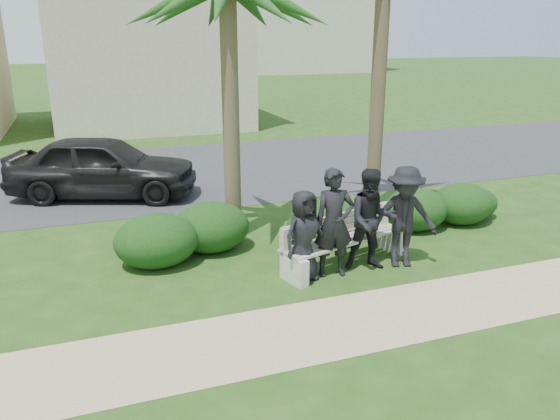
# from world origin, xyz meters

# --- Properties ---
(ground) EXTENTS (160.00, 160.00, 0.00)m
(ground) POSITION_xyz_m (0.00, 0.00, 0.00)
(ground) COLOR #1E4313
(ground) RESTS_ON ground
(footpath) EXTENTS (30.00, 1.60, 0.01)m
(footpath) POSITION_xyz_m (0.00, -1.80, 0.00)
(footpath) COLOR tan
(footpath) RESTS_ON ground
(asphalt_street) EXTENTS (160.00, 8.00, 0.01)m
(asphalt_street) POSITION_xyz_m (0.00, 8.00, 0.00)
(asphalt_street) COLOR #2D2D30
(asphalt_street) RESTS_ON ground
(stucco_bldg_right) EXTENTS (8.40, 8.40, 7.30)m
(stucco_bldg_right) POSITION_xyz_m (-1.00, 18.00, 3.66)
(stucco_bldg_right) COLOR #C2B191
(stucco_bldg_right) RESTS_ON ground
(park_bench) EXTENTS (2.65, 1.26, 0.87)m
(park_bench) POSITION_xyz_m (0.15, 0.08, 0.39)
(park_bench) COLOR #AC9F90
(park_bench) RESTS_ON ground
(man_a) EXTENTS (0.85, 0.67, 1.53)m
(man_a) POSITION_xyz_m (-0.77, -0.22, 0.77)
(man_a) COLOR black
(man_a) RESTS_ON ground
(man_b) EXTENTS (0.73, 0.54, 1.84)m
(man_b) POSITION_xyz_m (-0.23, -0.22, 0.92)
(man_b) COLOR black
(man_b) RESTS_ON ground
(man_c) EXTENTS (1.00, 0.86, 1.77)m
(man_c) POSITION_xyz_m (0.48, -0.20, 0.89)
(man_c) COLOR black
(man_c) RESTS_ON ground
(man_d) EXTENTS (1.30, 0.97, 1.79)m
(man_d) POSITION_xyz_m (1.07, -0.28, 0.90)
(man_d) COLOR black
(man_d) RESTS_ON ground
(hedge_a) EXTENTS (1.47, 1.21, 0.96)m
(hedge_a) POSITION_xyz_m (-2.97, 1.22, 0.48)
(hedge_a) COLOR black
(hedge_a) RESTS_ON ground
(hedge_b) EXTENTS (1.47, 1.21, 0.96)m
(hedge_b) POSITION_xyz_m (-1.91, 1.59, 0.48)
(hedge_b) COLOR black
(hedge_b) RESTS_ON ground
(hedge_c) EXTENTS (1.19, 0.98, 0.78)m
(hedge_c) POSITION_xyz_m (0.04, 1.13, 0.39)
(hedge_c) COLOR black
(hedge_c) RESTS_ON ground
(hedge_d) EXTENTS (1.47, 1.21, 0.96)m
(hedge_d) POSITION_xyz_m (0.31, 1.24, 0.48)
(hedge_d) COLOR black
(hedge_d) RESTS_ON ground
(hedge_e) EXTENTS (1.38, 1.14, 0.90)m
(hedge_e) POSITION_xyz_m (2.37, 1.29, 0.45)
(hedge_e) COLOR black
(hedge_e) RESTS_ON ground
(hedge_f) EXTENTS (1.08, 0.89, 0.71)m
(hedge_f) POSITION_xyz_m (4.00, 1.48, 0.35)
(hedge_f) COLOR black
(hedge_f) RESTS_ON ground
(hedge_extra) EXTENTS (1.38, 1.14, 0.90)m
(hedge_extra) POSITION_xyz_m (3.53, 1.29, 0.45)
(hedge_extra) COLOR black
(hedge_extra) RESTS_ON ground
(car_a) EXTENTS (4.92, 3.30, 1.56)m
(car_a) POSITION_xyz_m (-3.60, 5.99, 0.78)
(car_a) COLOR black
(car_a) RESTS_ON ground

